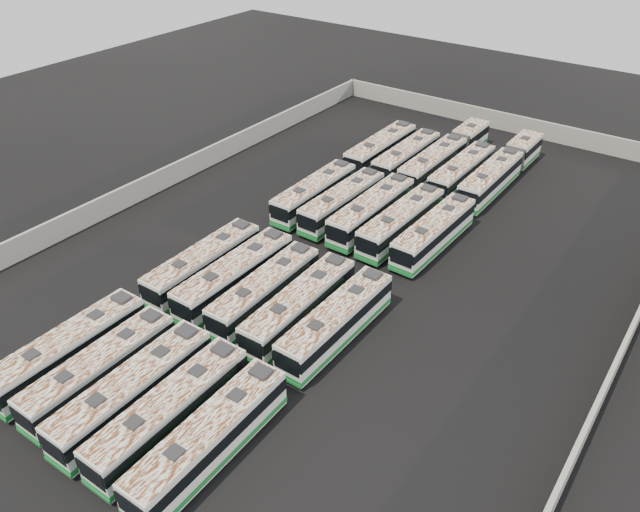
{
  "coord_description": "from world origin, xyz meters",
  "views": [
    {
      "loc": [
        24.09,
        -36.25,
        29.43
      ],
      "look_at": [
        -0.51,
        -1.96,
        1.6
      ],
      "focal_mm": 35.0,
      "sensor_mm": 36.0,
      "label": 1
    }
  ],
  "objects_px": {
    "bus_midback_left": "(342,202)",
    "bus_back_left": "(406,157)",
    "bus_front_center": "(133,391)",
    "bus_front_right": "(170,412)",
    "bus_front_left": "(100,370)",
    "bus_midback_far_left": "(314,193)",
    "bus_midback_center": "(372,211)",
    "bus_back_far_left": "(381,150)",
    "bus_midfront_right": "(300,306)",
    "bus_midback_far_right": "(434,233)",
    "bus_midfront_center": "(265,291)",
    "bus_front_far_left": "(69,350)",
    "bus_front_far_right": "(209,439)",
    "bus_midback_right": "(401,222)",
    "bus_midfront_far_right": "(336,322)",
    "bus_back_center": "(446,155)",
    "bus_midfront_far_left": "(204,264)",
    "bus_back_right": "(462,172)",
    "bus_back_far_right": "(502,169)",
    "bus_midfront_left": "(235,276)"
  },
  "relations": [
    {
      "from": "bus_midfront_center",
      "to": "bus_midback_center",
      "type": "distance_m",
      "value": 14.96
    },
    {
      "from": "bus_front_left",
      "to": "bus_midback_far_left",
      "type": "bearing_deg",
      "value": 95.37
    },
    {
      "from": "bus_midfront_right",
      "to": "bus_back_far_right",
      "type": "xyz_separation_m",
      "value": [
        3.07,
        30.4,
        -0.03
      ]
    },
    {
      "from": "bus_back_left",
      "to": "bus_front_far_left",
      "type": "bearing_deg",
      "value": -94.63
    },
    {
      "from": "bus_midfront_far_left",
      "to": "bus_back_left",
      "type": "distance_m",
      "value": 27.57
    },
    {
      "from": "bus_midfront_far_left",
      "to": "bus_midfront_left",
      "type": "xyz_separation_m",
      "value": [
        3.17,
        0.18,
        0.04
      ]
    },
    {
      "from": "bus_midback_right",
      "to": "bus_back_left",
      "type": "bearing_deg",
      "value": 118.63
    },
    {
      "from": "bus_front_far_left",
      "to": "bus_back_right",
      "type": "xyz_separation_m",
      "value": [
        9.59,
        39.9,
        -0.02
      ]
    },
    {
      "from": "bus_front_center",
      "to": "bus_back_center",
      "type": "bearing_deg",
      "value": 89.02
    },
    {
      "from": "bus_front_right",
      "to": "bus_back_far_right",
      "type": "distance_m",
      "value": 42.97
    },
    {
      "from": "bus_midback_left",
      "to": "bus_back_center",
      "type": "relative_size",
      "value": 0.63
    },
    {
      "from": "bus_front_center",
      "to": "bus_midback_far_right",
      "type": "distance_m",
      "value": 28.29
    },
    {
      "from": "bus_back_right",
      "to": "bus_back_far_right",
      "type": "bearing_deg",
      "value": 45.54
    },
    {
      "from": "bus_front_far_right",
      "to": "bus_midfront_far_right",
      "type": "distance_m",
      "value": 12.64
    },
    {
      "from": "bus_midfront_center",
      "to": "bus_midfront_right",
      "type": "relative_size",
      "value": 0.97
    },
    {
      "from": "bus_front_far_left",
      "to": "bus_midback_left",
      "type": "relative_size",
      "value": 1.01
    },
    {
      "from": "bus_midfront_right",
      "to": "bus_midfront_far_right",
      "type": "height_order",
      "value": "bus_midfront_right"
    },
    {
      "from": "bus_back_right",
      "to": "bus_front_center",
      "type": "bearing_deg",
      "value": -93.91
    },
    {
      "from": "bus_back_far_left",
      "to": "bus_midfront_right",
      "type": "bearing_deg",
      "value": -70.82
    },
    {
      "from": "bus_midback_far_left",
      "to": "bus_midback_left",
      "type": "distance_m",
      "value": 3.17
    },
    {
      "from": "bus_front_far_right",
      "to": "bus_back_center",
      "type": "height_order",
      "value": "bus_front_far_right"
    },
    {
      "from": "bus_midback_center",
      "to": "bus_back_far_right",
      "type": "height_order",
      "value": "bus_midback_center"
    },
    {
      "from": "bus_midback_far_left",
      "to": "bus_midback_right",
      "type": "height_order",
      "value": "bus_midback_right"
    },
    {
      "from": "bus_front_far_right",
      "to": "bus_midback_right",
      "type": "distance_m",
      "value": 27.59
    },
    {
      "from": "bus_midfront_left",
      "to": "bus_back_center",
      "type": "bearing_deg",
      "value": 84.3
    },
    {
      "from": "bus_back_far_left",
      "to": "bus_midfront_far_left",
      "type": "bearing_deg",
      "value": -89.99
    },
    {
      "from": "bus_midfront_far_right",
      "to": "bus_midback_far_left",
      "type": "distance_m",
      "value": 19.43
    },
    {
      "from": "bus_midback_left",
      "to": "bus_back_left",
      "type": "distance_m",
      "value": 12.35
    },
    {
      "from": "bus_front_far_left",
      "to": "bus_midfront_far_right",
      "type": "distance_m",
      "value": 17.94
    },
    {
      "from": "bus_front_center",
      "to": "bus_midback_center",
      "type": "bearing_deg",
      "value": 88.9
    },
    {
      "from": "bus_midfront_far_right",
      "to": "bus_back_center",
      "type": "xyz_separation_m",
      "value": [
        -6.39,
        30.21,
        -0.01
      ]
    },
    {
      "from": "bus_midfront_right",
      "to": "bus_midback_far_right",
      "type": "relative_size",
      "value": 1.02
    },
    {
      "from": "bus_front_left",
      "to": "bus_front_right",
      "type": "distance_m",
      "value": 6.29
    },
    {
      "from": "bus_front_far_left",
      "to": "bus_midback_right",
      "type": "height_order",
      "value": "bus_midback_right"
    },
    {
      "from": "bus_midback_far_right",
      "to": "bus_back_left",
      "type": "xyz_separation_m",
      "value": [
        -9.52,
        12.3,
        -0.01
      ]
    },
    {
      "from": "bus_midfront_far_right",
      "to": "bus_back_center",
      "type": "bearing_deg",
      "value": 102.27
    },
    {
      "from": "bus_midback_center",
      "to": "bus_midback_left",
      "type": "bearing_deg",
      "value": -179.11
    },
    {
      "from": "bus_front_right",
      "to": "bus_front_far_left",
      "type": "bearing_deg",
      "value": 179.84
    },
    {
      "from": "bus_front_left",
      "to": "bus_back_left",
      "type": "bearing_deg",
      "value": 88.91
    },
    {
      "from": "bus_front_far_left",
      "to": "bus_back_left",
      "type": "bearing_deg",
      "value": 85.11
    },
    {
      "from": "bus_midback_far_left",
      "to": "bus_back_left",
      "type": "height_order",
      "value": "bus_midback_far_left"
    },
    {
      "from": "bus_front_left",
      "to": "bus_midfront_left",
      "type": "height_order",
      "value": "bus_midfront_left"
    },
    {
      "from": "bus_front_far_left",
      "to": "bus_midback_far_right",
      "type": "xyz_separation_m",
      "value": [
        12.74,
        27.52,
        -0.01
      ]
    },
    {
      "from": "bus_midback_right",
      "to": "bus_back_center",
      "type": "distance_m",
      "value": 15.78
    },
    {
      "from": "bus_front_center",
      "to": "bus_front_right",
      "type": "xyz_separation_m",
      "value": [
        3.05,
        0.17,
        -0.02
      ]
    },
    {
      "from": "bus_front_right",
      "to": "bus_back_left",
      "type": "height_order",
      "value": "bus_front_right"
    },
    {
      "from": "bus_midback_center",
      "to": "bus_front_left",
      "type": "bearing_deg",
      "value": -96.71
    },
    {
      "from": "bus_back_center",
      "to": "bus_midfront_far_left",
      "type": "bearing_deg",
      "value": -101.34
    },
    {
      "from": "bus_midfront_center",
      "to": "bus_back_left",
      "type": "distance_m",
      "value": 27.44
    },
    {
      "from": "bus_front_far_right",
      "to": "bus_back_left",
      "type": "relative_size",
      "value": 1.03
    }
  ]
}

